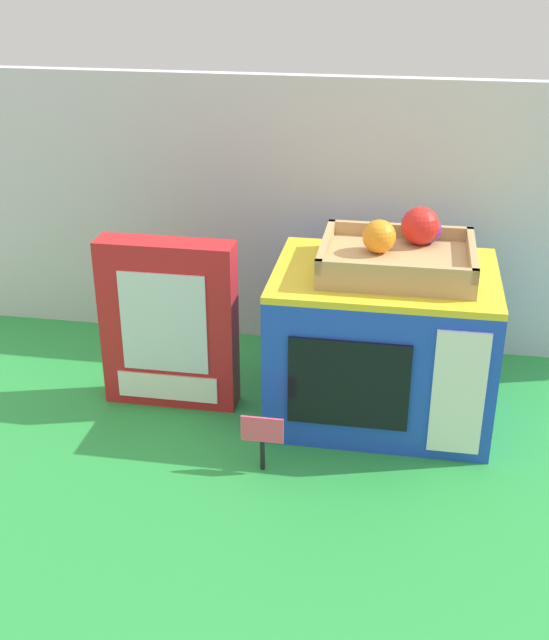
{
  "coord_description": "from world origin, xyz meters",
  "views": [
    {
      "loc": [
        0.16,
        -1.3,
        0.8
      ],
      "look_at": [
        -0.06,
        0.0,
        0.17
      ],
      "focal_mm": 45.79,
      "sensor_mm": 36.0,
      "label": 1
    }
  ],
  "objects_px": {
    "price_sign": "(262,435)",
    "toy_microwave": "(382,343)",
    "food_groups_crate": "(400,253)",
    "cookie_set_box": "(169,324)"
  },
  "relations": [
    {
      "from": "price_sign",
      "to": "toy_microwave",
      "type": "bearing_deg",
      "value": 51.42
    },
    {
      "from": "food_groups_crate",
      "to": "cookie_set_box",
      "type": "relative_size",
      "value": 0.82
    },
    {
      "from": "food_groups_crate",
      "to": "cookie_set_box",
      "type": "height_order",
      "value": "food_groups_crate"
    },
    {
      "from": "toy_microwave",
      "to": "food_groups_crate",
      "type": "height_order",
      "value": "food_groups_crate"
    },
    {
      "from": "toy_microwave",
      "to": "food_groups_crate",
      "type": "relative_size",
      "value": 1.48
    },
    {
      "from": "price_sign",
      "to": "cookie_set_box",
      "type": "bearing_deg",
      "value": 137.31
    },
    {
      "from": "cookie_set_box",
      "to": "toy_microwave",
      "type": "bearing_deg",
      "value": 4.5
    },
    {
      "from": "toy_microwave",
      "to": "price_sign",
      "type": "bearing_deg",
      "value": -128.58
    },
    {
      "from": "toy_microwave",
      "to": "cookie_set_box",
      "type": "height_order",
      "value": "cookie_set_box"
    },
    {
      "from": "food_groups_crate",
      "to": "price_sign",
      "type": "xyz_separation_m",
      "value": [
        -0.2,
        -0.24,
        -0.24
      ]
    }
  ]
}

